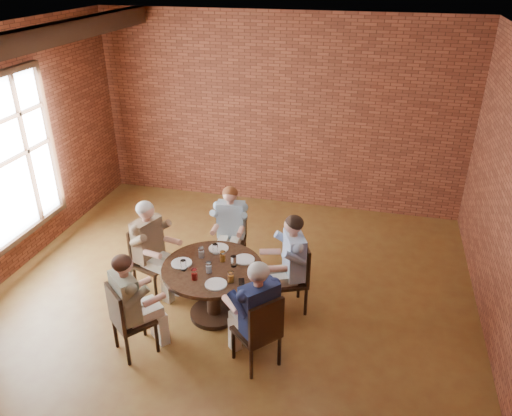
% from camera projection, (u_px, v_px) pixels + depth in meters
% --- Properties ---
extents(floor, '(7.00, 7.00, 0.00)m').
position_uv_depth(floor, '(221.00, 316.00, 6.46)').
color(floor, brown).
rests_on(floor, ground).
extents(ceiling, '(7.00, 7.00, 0.00)m').
position_uv_depth(ceiling, '(210.00, 43.00, 4.92)').
color(ceiling, silver).
rests_on(ceiling, wall_back).
extents(wall_back, '(7.00, 0.00, 7.00)m').
position_uv_depth(wall_back, '(279.00, 113.00, 8.71)').
color(wall_back, brown).
rests_on(wall_back, ground).
extents(ceiling_beam, '(0.22, 6.90, 0.26)m').
position_uv_depth(ceiling_beam, '(0.00, 47.00, 5.51)').
color(ceiling_beam, black).
rests_on(ceiling_beam, ceiling).
extents(window, '(0.10, 2.16, 2.36)m').
position_uv_depth(window, '(2.00, 164.00, 6.75)').
color(window, white).
rests_on(window, wall_left).
extents(dining_table, '(1.25, 1.25, 0.75)m').
position_uv_depth(dining_table, '(213.00, 281.00, 6.24)').
color(dining_table, black).
rests_on(dining_table, floor).
extents(chair_a, '(0.58, 0.58, 0.95)m').
position_uv_depth(chair_a, '(295.00, 274.00, 6.40)').
color(chair_a, black).
rests_on(chair_a, floor).
extents(diner_a, '(0.83, 0.77, 1.36)m').
position_uv_depth(diner_a, '(289.00, 264.00, 6.32)').
color(diner_a, '#476EBA').
rests_on(diner_a, floor).
extents(chair_b, '(0.44, 0.44, 0.92)m').
position_uv_depth(chair_b, '(232.00, 236.00, 7.31)').
color(chair_b, black).
rests_on(chair_b, floor).
extents(diner_b, '(0.56, 0.67, 1.30)m').
position_uv_depth(diner_b, '(230.00, 230.00, 7.17)').
color(diner_b, '#94ABBD').
rests_on(diner_b, floor).
extents(chair_c, '(0.55, 0.55, 0.95)m').
position_uv_depth(chair_c, '(148.00, 257.00, 6.77)').
color(chair_c, black).
rests_on(chair_c, floor).
extents(diner_c, '(0.80, 0.72, 1.35)m').
position_uv_depth(diner_c, '(152.00, 248.00, 6.66)').
color(diner_c, brown).
rests_on(diner_c, floor).
extents(chair_d, '(0.59, 0.59, 0.93)m').
position_uv_depth(chair_d, '(126.00, 318.00, 5.65)').
color(chair_d, black).
rests_on(chair_d, floor).
extents(diner_d, '(0.81, 0.82, 1.32)m').
position_uv_depth(diner_d, '(132.00, 304.00, 5.62)').
color(diner_d, tan).
rests_on(diner_d, floor).
extents(chair_e, '(0.62, 0.62, 0.95)m').
position_uv_depth(chair_e, '(261.00, 330.00, 5.44)').
color(chair_e, black).
rests_on(chair_e, floor).
extents(diner_e, '(0.86, 0.85, 1.36)m').
position_uv_depth(diner_e, '(256.00, 314.00, 5.44)').
color(diner_e, '#192146').
rests_on(diner_e, floor).
extents(plate_a, '(0.26, 0.26, 0.01)m').
position_uv_depth(plate_a, '(244.00, 259.00, 6.27)').
color(plate_a, white).
rests_on(plate_a, dining_table).
extents(plate_b, '(0.26, 0.26, 0.01)m').
position_uv_depth(plate_b, '(219.00, 248.00, 6.50)').
color(plate_b, white).
rests_on(plate_b, dining_table).
extents(plate_c, '(0.26, 0.26, 0.01)m').
position_uv_depth(plate_c, '(182.00, 263.00, 6.19)').
color(plate_c, white).
rests_on(plate_c, dining_table).
extents(plate_d, '(0.26, 0.26, 0.01)m').
position_uv_depth(plate_d, '(216.00, 284.00, 5.80)').
color(plate_d, white).
rests_on(plate_d, dining_table).
extents(glass_a, '(0.07, 0.07, 0.14)m').
position_uv_depth(glass_a, '(234.00, 261.00, 6.12)').
color(glass_a, white).
rests_on(glass_a, dining_table).
extents(glass_b, '(0.07, 0.07, 0.14)m').
position_uv_depth(glass_b, '(223.00, 256.00, 6.22)').
color(glass_b, white).
rests_on(glass_b, dining_table).
extents(glass_c, '(0.07, 0.07, 0.14)m').
position_uv_depth(glass_c, '(215.00, 249.00, 6.37)').
color(glass_c, white).
rests_on(glass_c, dining_table).
extents(glass_d, '(0.07, 0.07, 0.14)m').
position_uv_depth(glass_d, '(201.00, 253.00, 6.29)').
color(glass_d, white).
rests_on(glass_d, dining_table).
extents(glass_e, '(0.07, 0.07, 0.14)m').
position_uv_depth(glass_e, '(184.00, 265.00, 6.04)').
color(glass_e, white).
rests_on(glass_e, dining_table).
extents(glass_f, '(0.07, 0.07, 0.14)m').
position_uv_depth(glass_f, '(194.00, 274.00, 5.86)').
color(glass_f, white).
rests_on(glass_f, dining_table).
extents(glass_g, '(0.07, 0.07, 0.14)m').
position_uv_depth(glass_g, '(209.00, 267.00, 6.00)').
color(glass_g, white).
rests_on(glass_g, dining_table).
extents(glass_h, '(0.07, 0.07, 0.14)m').
position_uv_depth(glass_h, '(231.00, 277.00, 5.82)').
color(glass_h, white).
rests_on(glass_h, dining_table).
extents(smartphone, '(0.10, 0.15, 0.01)m').
position_uv_depth(smartphone, '(242.00, 281.00, 5.85)').
color(smartphone, black).
rests_on(smartphone, dining_table).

